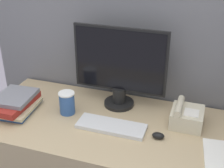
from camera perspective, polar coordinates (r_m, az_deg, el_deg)
cubicle_panel_rear at (r=2.01m, az=3.42°, el=-0.40°), size 1.89×0.04×1.63m
monitor at (r=1.78m, az=1.39°, el=2.90°), size 0.54×0.18×0.48m
keyboard at (r=1.68m, az=-0.13°, el=-7.71°), size 0.37×0.13×0.02m
mouse at (r=1.62m, az=8.45°, el=-9.32°), size 0.06×0.04×0.03m
coffee_cup at (r=1.79m, az=-8.22°, el=-3.43°), size 0.09×0.09×0.13m
book_stack at (r=1.89m, az=-17.25°, el=-3.38°), size 0.25×0.31×0.10m
desk_telephone at (r=1.73m, az=13.45°, el=-5.79°), size 0.17×0.18×0.13m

